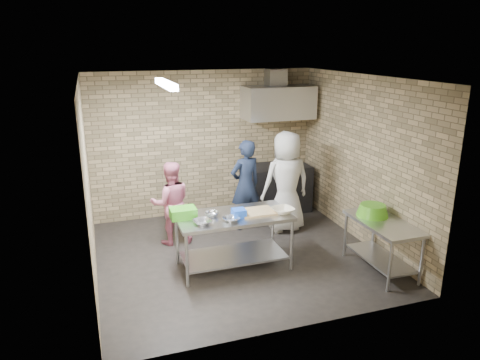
% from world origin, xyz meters
% --- Properties ---
extents(floor, '(4.20, 4.20, 0.00)m').
position_xyz_m(floor, '(0.00, 0.00, 0.00)').
color(floor, black).
rests_on(floor, ground).
extents(ceiling, '(4.20, 4.20, 0.00)m').
position_xyz_m(ceiling, '(0.00, 0.00, 2.70)').
color(ceiling, black).
rests_on(ceiling, ground).
extents(back_wall, '(4.20, 0.06, 2.70)m').
position_xyz_m(back_wall, '(0.00, 2.00, 1.35)').
color(back_wall, tan).
rests_on(back_wall, ground).
extents(front_wall, '(4.20, 0.06, 2.70)m').
position_xyz_m(front_wall, '(0.00, -2.00, 1.35)').
color(front_wall, tan).
rests_on(front_wall, ground).
extents(left_wall, '(0.06, 4.00, 2.70)m').
position_xyz_m(left_wall, '(-2.10, 0.00, 1.35)').
color(left_wall, tan).
rests_on(left_wall, ground).
extents(right_wall, '(0.06, 4.00, 2.70)m').
position_xyz_m(right_wall, '(2.10, 0.00, 1.35)').
color(right_wall, tan).
rests_on(right_wall, ground).
extents(prep_table, '(1.62, 0.81, 0.81)m').
position_xyz_m(prep_table, '(-0.18, -0.34, 0.41)').
color(prep_table, '#A9ABAF').
rests_on(prep_table, floor).
extents(side_counter, '(0.60, 1.20, 0.75)m').
position_xyz_m(side_counter, '(1.80, -1.10, 0.38)').
color(side_counter, silver).
rests_on(side_counter, floor).
extents(stove, '(1.20, 0.70, 0.90)m').
position_xyz_m(stove, '(1.35, 1.65, 0.45)').
color(stove, black).
rests_on(stove, floor).
extents(range_hood, '(1.30, 0.60, 0.60)m').
position_xyz_m(range_hood, '(1.35, 1.70, 2.10)').
color(range_hood, silver).
rests_on(range_hood, back_wall).
extents(hood_duct, '(0.35, 0.30, 0.30)m').
position_xyz_m(hood_duct, '(1.35, 1.85, 2.55)').
color(hood_duct, '#A5A8AD').
rests_on(hood_duct, back_wall).
extents(wall_shelf, '(0.80, 0.20, 0.04)m').
position_xyz_m(wall_shelf, '(1.65, 1.89, 1.92)').
color(wall_shelf, '#3F2B19').
rests_on(wall_shelf, back_wall).
extents(fluorescent_fixture, '(0.10, 1.25, 0.08)m').
position_xyz_m(fluorescent_fixture, '(-1.00, 0.00, 2.64)').
color(fluorescent_fixture, white).
rests_on(fluorescent_fixture, ceiling).
extents(green_crate, '(0.36, 0.27, 0.14)m').
position_xyz_m(green_crate, '(-0.88, -0.22, 0.88)').
color(green_crate, green).
rests_on(green_crate, prep_table).
extents(blue_tub, '(0.18, 0.18, 0.12)m').
position_xyz_m(blue_tub, '(-0.13, -0.44, 0.87)').
color(blue_tub, blue).
rests_on(blue_tub, prep_table).
extents(cutting_board, '(0.50, 0.38, 0.03)m').
position_xyz_m(cutting_board, '(0.17, -0.36, 0.83)').
color(cutting_board, tan).
rests_on(cutting_board, prep_table).
extents(mixing_bowl_a, '(0.30, 0.30, 0.06)m').
position_xyz_m(mixing_bowl_a, '(-0.68, -0.54, 0.84)').
color(mixing_bowl_a, silver).
rests_on(mixing_bowl_a, prep_table).
extents(mixing_bowl_b, '(0.23, 0.23, 0.06)m').
position_xyz_m(mixing_bowl_b, '(-0.48, -0.29, 0.84)').
color(mixing_bowl_b, '#B5B8BC').
rests_on(mixing_bowl_b, prep_table).
extents(mixing_bowl_c, '(0.27, 0.27, 0.06)m').
position_xyz_m(mixing_bowl_c, '(-0.28, -0.56, 0.84)').
color(mixing_bowl_c, silver).
rests_on(mixing_bowl_c, prep_table).
extents(ceramic_bowl, '(0.37, 0.37, 0.08)m').
position_xyz_m(ceramic_bowl, '(0.52, -0.49, 0.85)').
color(ceramic_bowl, beige).
rests_on(ceramic_bowl, prep_table).
extents(green_basin, '(0.46, 0.46, 0.17)m').
position_xyz_m(green_basin, '(1.78, -0.85, 0.83)').
color(green_basin, '#59C626').
rests_on(green_basin, side_counter).
extents(bottle_red, '(0.07, 0.07, 0.18)m').
position_xyz_m(bottle_red, '(1.40, 1.89, 2.03)').
color(bottle_red, '#B22619').
rests_on(bottle_red, wall_shelf).
extents(bottle_green, '(0.06, 0.06, 0.15)m').
position_xyz_m(bottle_green, '(1.80, 1.89, 2.02)').
color(bottle_green, green).
rests_on(bottle_green, wall_shelf).
extents(man_navy, '(0.65, 0.50, 1.59)m').
position_xyz_m(man_navy, '(0.46, 0.99, 0.80)').
color(man_navy, '#131B31').
rests_on(man_navy, floor).
extents(woman_pink, '(0.68, 0.54, 1.37)m').
position_xyz_m(woman_pink, '(-0.88, 0.79, 0.68)').
color(woman_pink, '#D36F8D').
rests_on(woman_pink, floor).
extents(woman_white, '(0.87, 0.58, 1.76)m').
position_xyz_m(woman_white, '(1.10, 0.70, 0.88)').
color(woman_white, silver).
rests_on(woman_white, floor).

